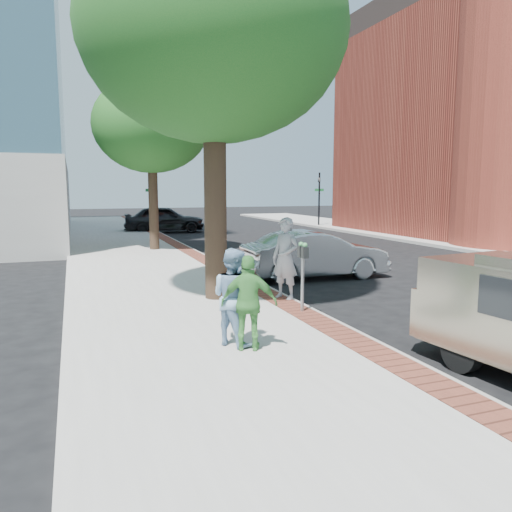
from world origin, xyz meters
name	(u,v)px	position (x,y,z in m)	size (l,w,h in m)	color
ground	(269,321)	(0.00, 0.00, 0.00)	(120.00, 120.00, 0.00)	black
sidewalk	(144,265)	(-1.50, 8.00, 0.07)	(5.00, 60.00, 0.15)	#9E9991
brick_strip	(205,260)	(0.70, 8.00, 0.15)	(0.60, 60.00, 0.01)	brown
curb	(215,262)	(1.05, 8.00, 0.07)	(0.10, 60.00, 0.15)	gray
sidewalk_far	(500,247)	(14.50, 8.00, 0.07)	(5.00, 60.00, 0.15)	#9E9991
signal_near	(151,196)	(0.90, 22.00, 2.25)	(0.70, 0.15, 3.80)	black
signal_far	(319,195)	(12.50, 22.00, 2.25)	(0.70, 0.15, 3.80)	black
tree_near	(213,32)	(-0.60, 1.90, 6.17)	(6.00, 6.00, 8.51)	black
tree_far	(151,126)	(-0.50, 12.00, 5.30)	(4.80, 4.80, 7.14)	black
parking_meter	(303,262)	(0.73, -0.04, 1.21)	(0.12, 0.32, 1.47)	gray
person_gray	(285,258)	(0.90, 1.24, 1.11)	(0.70, 0.46, 1.92)	#A3A3A8
person_officer	(233,297)	(-1.30, -1.65, 0.96)	(0.79, 0.61, 1.62)	#84A9CC
person_green	(249,303)	(-1.15, -2.02, 0.92)	(0.90, 0.38, 1.54)	#499745
sedan_silver	(315,255)	(3.15, 4.13, 0.73)	(1.54, 4.42, 1.46)	#AAADB1
bg_car	(164,219)	(1.60, 21.60, 0.83)	(1.97, 4.89, 1.66)	black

